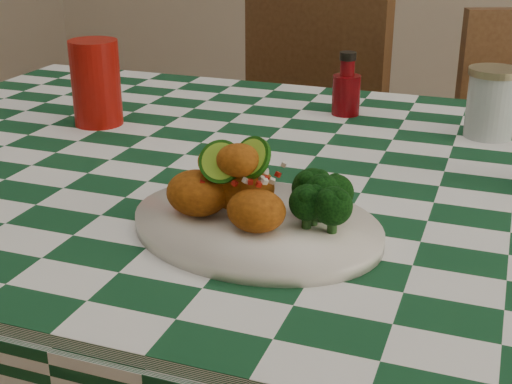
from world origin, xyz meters
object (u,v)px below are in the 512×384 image
at_px(plate, 256,226).
at_px(wooden_chair_left, 269,180).
at_px(dining_table, 299,378).
at_px(ketchup_bottle, 347,84).
at_px(mason_jar, 491,103).
at_px(red_tumbler, 96,83).
at_px(fried_chicken_pile, 242,181).

xyz_separation_m(plate, wooden_chair_left, (-0.29, 0.91, -0.31)).
height_order(dining_table, ketchup_bottle, ketchup_bottle).
xyz_separation_m(ketchup_bottle, mason_jar, (0.27, -0.05, 0.00)).
xyz_separation_m(plate, ketchup_bottle, (-0.02, 0.56, 0.05)).
bearing_deg(wooden_chair_left, ketchup_bottle, -33.87).
bearing_deg(red_tumbler, fried_chicken_pile, -39.35).
bearing_deg(mason_jar, fried_chicken_pile, -117.75).
distance_m(red_tumbler, mason_jar, 0.71).
bearing_deg(mason_jar, red_tumbler, -166.20).
height_order(mason_jar, wooden_chair_left, wooden_chair_left).
xyz_separation_m(plate, fried_chicken_pile, (-0.02, 0.00, 0.06)).
bearing_deg(red_tumbler, dining_table, -13.48).
xyz_separation_m(red_tumbler, mason_jar, (0.69, 0.17, -0.02)).
bearing_deg(mason_jar, plate, -116.06).
bearing_deg(wooden_chair_left, red_tumbler, -86.30).
xyz_separation_m(fried_chicken_pile, red_tumbler, (-0.42, 0.34, 0.01)).
distance_m(mason_jar, wooden_chair_left, 0.77).
relative_size(ketchup_bottle, wooden_chair_left, 0.13).
height_order(fried_chicken_pile, wooden_chair_left, wooden_chair_left).
relative_size(dining_table, wooden_chair_left, 1.71).
relative_size(mason_jar, wooden_chair_left, 0.13).
bearing_deg(red_tumbler, ketchup_bottle, 27.92).
bearing_deg(red_tumbler, wooden_chair_left, 75.98).
height_order(plate, red_tumbler, red_tumbler).
bearing_deg(dining_table, ketchup_bottle, 92.28).
bearing_deg(fried_chicken_pile, dining_table, 87.06).
bearing_deg(dining_table, mason_jar, 46.64).
bearing_deg(plate, wooden_chair_left, 107.94).
height_order(red_tumbler, wooden_chair_left, wooden_chair_left).
bearing_deg(plate, mason_jar, 63.94).
bearing_deg(fried_chicken_pile, plate, 0.00).
relative_size(dining_table, ketchup_bottle, 13.65).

